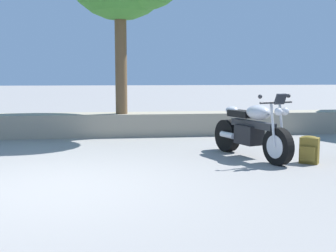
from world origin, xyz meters
name	(u,v)px	position (x,y,z in m)	size (l,w,h in m)	color
ground_plane	(51,188)	(0.00, 0.00, 0.00)	(120.00, 120.00, 0.00)	gray
stone_wall	(80,125)	(0.00, 4.80, 0.28)	(36.00, 0.80, 0.55)	gray
motorcycle_silver_centre	(252,131)	(3.27, 1.63, 0.49)	(0.97, 1.99, 1.18)	black
rider_backpack	(309,149)	(4.08, 1.04, 0.24)	(0.35, 0.35, 0.47)	brown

